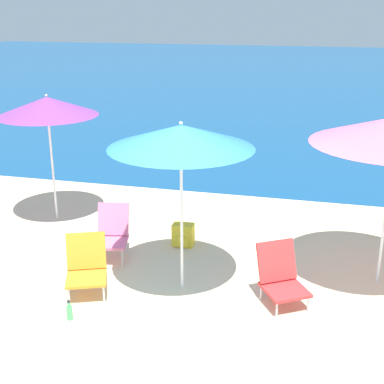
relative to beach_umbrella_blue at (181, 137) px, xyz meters
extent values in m
plane|color=beige|center=(0.10, -0.99, -1.97)|extent=(60.00, 60.00, 0.00)
cube|color=navy|center=(0.10, 23.64, -1.96)|extent=(60.00, 40.00, 0.01)
cylinder|color=white|center=(0.00, 0.00, -1.05)|extent=(0.04, 0.04, 1.83)
cone|color=blue|center=(0.00, 0.00, 0.00)|extent=(1.73, 1.73, 0.27)
sphere|color=white|center=(0.00, 0.00, 0.16)|extent=(0.04, 0.04, 0.04)
cylinder|color=white|center=(-2.66, 1.76, -1.09)|extent=(0.04, 0.04, 1.75)
cone|color=purple|center=(-2.66, 1.76, -0.07)|extent=(1.60, 1.60, 0.30)
sphere|color=white|center=(-2.66, 1.76, 0.10)|extent=(0.04, 0.04, 0.04)
cylinder|color=silver|center=(-1.20, -0.74, -1.85)|extent=(0.02, 0.02, 0.23)
cylinder|color=silver|center=(-0.82, -0.58, -1.85)|extent=(0.02, 0.02, 0.23)
cylinder|color=silver|center=(-1.35, -0.36, -1.85)|extent=(0.02, 0.02, 0.23)
cylinder|color=silver|center=(-0.97, -0.20, -1.85)|extent=(0.02, 0.02, 0.23)
cube|color=orange|center=(-1.08, -0.47, -1.72)|extent=(0.63, 0.63, 0.04)
cube|color=orange|center=(-1.18, -0.25, -1.47)|extent=(0.51, 0.33, 0.45)
cylinder|color=silver|center=(1.23, -0.40, -1.87)|extent=(0.02, 0.02, 0.20)
cylinder|color=silver|center=(1.58, -0.18, -1.87)|extent=(0.02, 0.02, 0.20)
cylinder|color=silver|center=(1.01, -0.04, -1.87)|extent=(0.02, 0.02, 0.20)
cylinder|color=silver|center=(1.35, 0.18, -1.87)|extent=(0.02, 0.02, 0.20)
cube|color=red|center=(1.29, -0.11, -1.75)|extent=(0.67, 0.67, 0.04)
cube|color=red|center=(1.16, 0.10, -1.49)|extent=(0.52, 0.43, 0.47)
cylinder|color=silver|center=(-1.30, 0.28, -1.84)|extent=(0.02, 0.02, 0.26)
cylinder|color=silver|center=(-0.94, 0.35, -1.84)|extent=(0.02, 0.02, 0.26)
cylinder|color=silver|center=(-1.39, 0.68, -1.84)|extent=(0.02, 0.02, 0.26)
cylinder|color=silver|center=(-1.02, 0.76, -1.84)|extent=(0.02, 0.02, 0.26)
cube|color=pink|center=(-1.16, 0.52, -1.69)|extent=(0.53, 0.56, 0.04)
cube|color=pink|center=(-1.21, 0.75, -1.44)|extent=(0.47, 0.27, 0.45)
cube|color=yellow|center=(-0.32, 1.25, -1.80)|extent=(0.31, 0.20, 0.34)
cube|color=yellow|center=(-0.32, 1.13, -1.87)|extent=(0.22, 0.03, 0.15)
cylinder|color=#4CB266|center=(-1.06, -1.01, -1.88)|extent=(0.07, 0.07, 0.17)
cylinder|color=#4CB266|center=(-1.06, -1.01, -1.77)|extent=(0.03, 0.03, 0.06)
cylinder|color=black|center=(-1.06, -1.01, -1.74)|extent=(0.04, 0.04, 0.02)
camera|label=1|loc=(1.58, -5.81, 1.43)|focal=50.00mm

